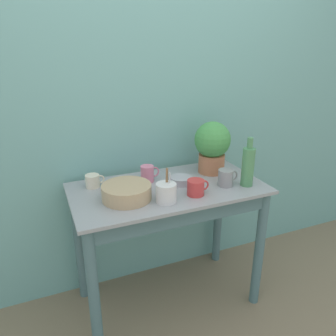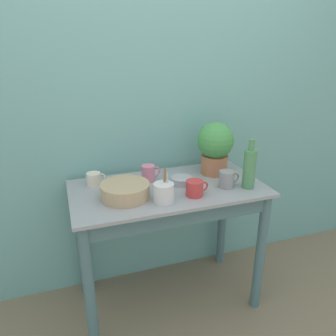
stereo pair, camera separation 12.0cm
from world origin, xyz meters
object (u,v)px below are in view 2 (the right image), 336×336
at_px(bottle_tall, 249,168).
at_px(mug_grey, 227,179).
at_px(mug_red, 195,188).
at_px(mug_pink, 149,173).
at_px(potted_plant, 215,146).
at_px(bowl_wash_large, 125,191).
at_px(bowl_small_steel, 182,180).
at_px(mug_cream, 94,179).
at_px(utensil_cup, 164,193).

distance_m(bottle_tall, mug_grey, 0.14).
height_order(mug_red, mug_pink, mug_pink).
bearing_deg(potted_plant, mug_pink, 178.36).
bearing_deg(mug_pink, potted_plant, -1.64).
relative_size(potted_plant, mug_grey, 2.65).
bearing_deg(mug_red, bottle_tall, 0.09).
xyz_separation_m(potted_plant, bowl_wash_large, (-0.62, -0.17, -0.14)).
bearing_deg(bowl_small_steel, bowl_wash_large, -167.95).
distance_m(potted_plant, bottle_tall, 0.29).
bearing_deg(mug_grey, bottle_tall, -21.44).
xyz_separation_m(bottle_tall, mug_pink, (-0.52, 0.28, -0.07)).
xyz_separation_m(mug_red, mug_pink, (-0.18, 0.28, 0.01)).
distance_m(bowl_wash_large, mug_grey, 0.60).
relative_size(bowl_wash_large, bottle_tall, 0.92).
bearing_deg(mug_grey, mug_pink, 149.80).
bearing_deg(potted_plant, mug_red, -132.95).
distance_m(bowl_wash_large, mug_cream, 0.27).
bearing_deg(mug_pink, mug_cream, 172.06).
xyz_separation_m(potted_plant, mug_grey, (-0.03, -0.23, -0.14)).
height_order(mug_red, bowl_small_steel, mug_red).
height_order(mug_cream, utensil_cup, utensil_cup).
xyz_separation_m(mug_pink, utensil_cup, (-0.00, -0.30, 0.00)).
bearing_deg(mug_cream, bowl_small_steel, -17.00).
height_order(bottle_tall, mug_grey, bottle_tall).
bearing_deg(utensil_cup, mug_cream, 133.07).
xyz_separation_m(mug_pink, bowl_small_steel, (0.18, -0.11, -0.03)).
bearing_deg(bowl_wash_large, mug_grey, -5.06).
bearing_deg(bottle_tall, utensil_cup, -178.07).
height_order(bowl_wash_large, mug_cream, bowl_wash_large).
height_order(bottle_tall, mug_pink, bottle_tall).
bearing_deg(utensil_cup, mug_grey, 8.79).
relative_size(bottle_tall, mug_pink, 2.48).
height_order(mug_cream, bowl_small_steel, mug_cream).
distance_m(bowl_wash_large, bowl_small_steel, 0.37).
distance_m(mug_pink, bowl_small_steel, 0.21).
xyz_separation_m(potted_plant, mug_red, (-0.25, -0.27, -0.14)).
xyz_separation_m(potted_plant, mug_pink, (-0.44, 0.01, -0.13)).
relative_size(mug_pink, mug_grey, 0.94).
bearing_deg(potted_plant, bowl_wash_large, -164.55).
xyz_separation_m(bowl_small_steel, utensil_cup, (-0.18, -0.19, 0.03)).
height_order(bowl_small_steel, utensil_cup, utensil_cup).
xyz_separation_m(mug_red, bowl_small_steel, (-0.01, 0.18, -0.02)).
bearing_deg(bottle_tall, mug_pink, 151.63).
bearing_deg(mug_grey, mug_cream, 158.92).
distance_m(mug_cream, bowl_small_steel, 0.52).
bearing_deg(mug_red, bowl_small_steel, 93.14).
relative_size(mug_red, utensil_cup, 0.70).
bearing_deg(mug_cream, utensil_cup, -46.93).
height_order(potted_plant, mug_grey, potted_plant).
relative_size(bowl_wash_large, bowl_small_steel, 2.06).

